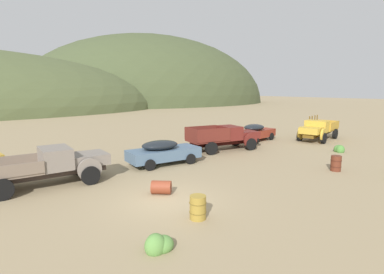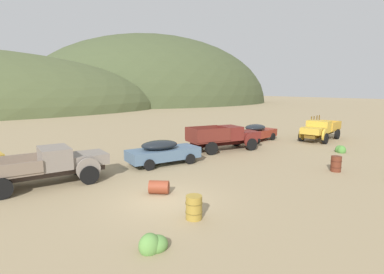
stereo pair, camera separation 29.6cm
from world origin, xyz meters
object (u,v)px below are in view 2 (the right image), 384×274
truck_oxblood (229,137)px  oil_drum_foreground (159,187)px  car_chalk_blue (165,151)px  oil_drum_spare (336,164)px  car_rust_red (257,132)px  truck_primer_gray (54,165)px  oil_drum_by_truck (194,207)px  truck_faded_yellow (319,130)px

truck_oxblood → oil_drum_foreground: size_ratio=5.60×
car_chalk_blue → oil_drum_spare: 10.34m
car_rust_red → oil_drum_spare: 10.94m
truck_oxblood → car_rust_red: bearing=26.5°
truck_primer_gray → oil_drum_by_truck: size_ratio=7.01×
oil_drum_by_truck → oil_drum_spare: bearing=4.9°
car_chalk_blue → oil_drum_foreground: car_chalk_blue is taller
truck_oxblood → truck_faded_yellow: (9.80, -1.30, -0.02)m
truck_faded_yellow → oil_drum_by_truck: bearing=6.7°
truck_primer_gray → car_rust_red: bearing=10.2°
oil_drum_foreground → oil_drum_spare: 10.68m
truck_primer_gray → oil_drum_spare: 15.68m
truck_oxblood → oil_drum_spare: 8.47m
truck_faded_yellow → car_rust_red: bearing=-49.4°
truck_oxblood → oil_drum_spare: truck_oxblood is taller
car_chalk_blue → truck_oxblood: (6.35, 1.29, 0.20)m
truck_faded_yellow → oil_drum_by_truck: 20.79m
truck_primer_gray → oil_drum_spare: truck_primer_gray is taller
oil_drum_foreground → oil_drum_by_truck: oil_drum_by_truck is taller
car_rust_red → truck_faded_yellow: 5.71m
oil_drum_spare → car_rust_red: bearing=69.3°
car_chalk_blue → truck_primer_gray: bearing=-174.7°
oil_drum_spare → oil_drum_by_truck: bearing=-175.1°
truck_faded_yellow → oil_drum_foreground: truck_faded_yellow is taller
truck_primer_gray → oil_drum_by_truck: truck_primer_gray is taller
truck_primer_gray → truck_faded_yellow: (22.86, 0.56, 0.00)m
truck_faded_yellow → oil_drum_spare: 11.16m
oil_drum_foreground → oil_drum_by_truck: bearing=-92.5°
oil_drum_spare → truck_primer_gray: bearing=155.4°
truck_oxblood → oil_drum_by_truck: truck_oxblood is taller
car_chalk_blue → oil_drum_spare: size_ratio=5.38×
oil_drum_foreground → oil_drum_spare: size_ratio=1.19×
truck_primer_gray → oil_drum_foreground: bearing=-49.6°
oil_drum_foreground → oil_drum_spare: oil_drum_spare is taller
car_rust_red → truck_faded_yellow: truck_faded_yellow is taller
car_chalk_blue → car_rust_red: bearing=16.0°
oil_drum_foreground → oil_drum_spare: (10.44, -2.24, 0.15)m
truck_oxblood → truck_faded_yellow: bearing=-1.3°
truck_primer_gray → car_chalk_blue: 6.74m
car_chalk_blue → oil_drum_foreground: 5.66m
truck_oxblood → oil_drum_by_truck: bearing=-129.1°
oil_drum_foreground → oil_drum_spare: bearing=-12.1°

